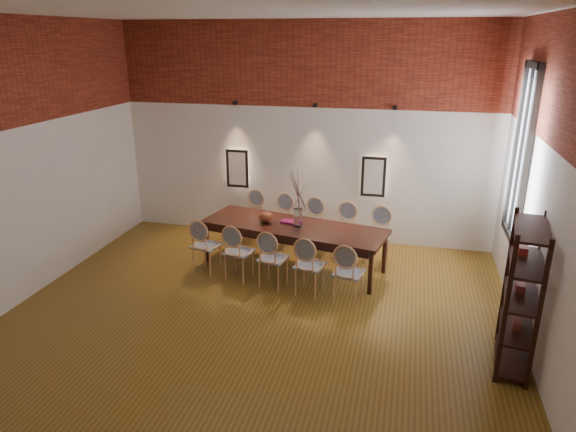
% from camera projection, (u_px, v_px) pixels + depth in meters
% --- Properties ---
extents(floor, '(7.00, 7.00, 0.02)m').
position_uv_depth(floor, '(250.00, 330.00, 6.89)').
color(floor, brown).
rests_on(floor, ground).
extents(ceiling, '(7.00, 7.00, 0.02)m').
position_uv_depth(ceiling, '(241.00, 7.00, 5.55)').
color(ceiling, silver).
rests_on(ceiling, ground).
extents(wall_back, '(7.00, 0.10, 4.00)m').
position_uv_depth(wall_back, '(305.00, 134.00, 9.48)').
color(wall_back, silver).
rests_on(wall_back, ground).
extents(wall_front, '(7.00, 0.10, 4.00)m').
position_uv_depth(wall_front, '(55.00, 350.00, 2.96)').
color(wall_front, silver).
rests_on(wall_front, ground).
extents(wall_right, '(0.10, 7.00, 4.00)m').
position_uv_depth(wall_right, '(565.00, 207.00, 5.43)').
color(wall_right, silver).
rests_on(wall_right, ground).
extents(brick_band_back, '(7.00, 0.02, 1.50)m').
position_uv_depth(brick_band_back, '(305.00, 64.00, 9.00)').
color(brick_band_back, maroon).
rests_on(brick_band_back, ground).
extents(brick_band_front, '(7.00, 0.02, 1.50)m').
position_uv_depth(brick_band_front, '(27.00, 133.00, 2.61)').
color(brick_band_front, maroon).
rests_on(brick_band_front, ground).
extents(niche_left, '(0.36, 0.06, 0.66)m').
position_uv_depth(niche_left, '(238.00, 168.00, 9.90)').
color(niche_left, '#FFEAC6').
rests_on(niche_left, wall_back).
extents(niche_right, '(0.36, 0.06, 0.66)m').
position_uv_depth(niche_right, '(374.00, 176.00, 9.33)').
color(niche_right, '#FFEAC6').
rests_on(niche_right, wall_back).
extents(spot_fixture_left, '(0.08, 0.10, 0.08)m').
position_uv_depth(spot_fixture_left, '(235.00, 103.00, 9.46)').
color(spot_fixture_left, black).
rests_on(spot_fixture_left, wall_back).
extents(spot_fixture_mid, '(0.08, 0.10, 0.08)m').
position_uv_depth(spot_fixture_mid, '(315.00, 105.00, 9.13)').
color(spot_fixture_mid, black).
rests_on(spot_fixture_mid, wall_back).
extents(spot_fixture_right, '(0.08, 0.10, 0.08)m').
position_uv_depth(spot_fixture_right, '(395.00, 108.00, 8.82)').
color(spot_fixture_right, black).
rests_on(spot_fixture_right, wall_back).
extents(window_glass, '(0.02, 0.78, 2.38)m').
position_uv_depth(window_glass, '(523.00, 153.00, 7.24)').
color(window_glass, silver).
rests_on(window_glass, wall_right).
extents(window_frame, '(0.08, 0.90, 2.50)m').
position_uv_depth(window_frame, '(521.00, 153.00, 7.24)').
color(window_frame, black).
rests_on(window_frame, wall_right).
extents(window_mullion, '(0.06, 0.06, 2.40)m').
position_uv_depth(window_mullion, '(521.00, 153.00, 7.24)').
color(window_mullion, black).
rests_on(window_mullion, wall_right).
extents(dining_table, '(3.20, 1.56, 0.75)m').
position_uv_depth(dining_table, '(294.00, 246.00, 8.63)').
color(dining_table, '#33130E').
rests_on(dining_table, floor).
extents(chair_near_a, '(0.52, 0.52, 0.94)m').
position_uv_depth(chair_near_a, '(206.00, 245.00, 8.42)').
color(chair_near_a, '#E6AD75').
rests_on(chair_near_a, floor).
extents(chair_near_b, '(0.52, 0.52, 0.94)m').
position_uv_depth(chair_near_b, '(239.00, 251.00, 8.17)').
color(chair_near_b, '#E6AD75').
rests_on(chair_near_b, floor).
extents(chair_near_c, '(0.52, 0.52, 0.94)m').
position_uv_depth(chair_near_c, '(273.00, 258.00, 7.93)').
color(chair_near_c, '#E6AD75').
rests_on(chair_near_c, floor).
extents(chair_near_d, '(0.52, 0.52, 0.94)m').
position_uv_depth(chair_near_d, '(310.00, 265.00, 7.69)').
color(chair_near_d, '#E6AD75').
rests_on(chair_near_d, floor).
extents(chair_near_e, '(0.52, 0.52, 0.94)m').
position_uv_depth(chair_near_e, '(349.00, 272.00, 7.45)').
color(chair_near_e, '#E6AD75').
rests_on(chair_near_e, floor).
extents(chair_far_a, '(0.52, 0.52, 0.94)m').
position_uv_depth(chair_far_a, '(251.00, 217.00, 9.74)').
color(chair_far_a, '#E6AD75').
rests_on(chair_far_a, floor).
extents(chair_far_b, '(0.52, 0.52, 0.94)m').
position_uv_depth(chair_far_b, '(281.00, 221.00, 9.50)').
color(chair_far_b, '#E6AD75').
rests_on(chair_far_b, floor).
extents(chair_far_c, '(0.52, 0.52, 0.94)m').
position_uv_depth(chair_far_c, '(311.00, 226.00, 9.26)').
color(chair_far_c, '#E6AD75').
rests_on(chair_far_c, floor).
extents(chair_far_d, '(0.52, 0.52, 0.94)m').
position_uv_depth(chair_far_d, '(343.00, 231.00, 9.01)').
color(chair_far_d, '#E6AD75').
rests_on(chair_far_d, floor).
extents(chair_far_e, '(0.52, 0.52, 0.94)m').
position_uv_depth(chair_far_e, '(377.00, 237.00, 8.77)').
color(chair_far_e, '#E6AD75').
rests_on(chair_far_e, floor).
extents(vase, '(0.14, 0.14, 0.30)m').
position_uv_depth(vase, '(298.00, 217.00, 8.42)').
color(vase, silver).
rests_on(vase, dining_table).
extents(dried_branches, '(0.50, 0.50, 0.70)m').
position_uv_depth(dried_branches, '(298.00, 191.00, 8.27)').
color(dried_branches, '#4D362C').
rests_on(dried_branches, vase).
extents(bowl, '(0.24, 0.24, 0.18)m').
position_uv_depth(bowl, '(266.00, 217.00, 8.62)').
color(bowl, maroon).
rests_on(bowl, dining_table).
extents(book, '(0.29, 0.23, 0.03)m').
position_uv_depth(book, '(289.00, 222.00, 8.62)').
color(book, '#820F52').
rests_on(book, dining_table).
extents(shelving_rack, '(0.53, 1.05, 1.80)m').
position_uv_depth(shelving_rack, '(521.00, 295.00, 5.89)').
color(shelving_rack, black).
rests_on(shelving_rack, floor).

